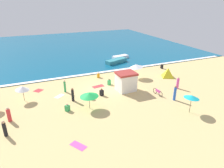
% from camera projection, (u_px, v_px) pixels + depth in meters
% --- Properties ---
extents(ground_plane, '(60.00, 60.00, 0.00)m').
position_uv_depth(ground_plane, '(100.00, 90.00, 27.30)').
color(ground_plane, '#D8B775').
extents(ocean_water, '(60.00, 44.00, 0.10)m').
position_uv_depth(ocean_water, '(62.00, 47.00, 51.01)').
color(ocean_water, '#0F567A').
rests_on(ocean_water, ground_plane).
extents(wave_breaker_foam, '(57.00, 0.70, 0.01)m').
position_uv_depth(wave_breaker_foam, '(87.00, 74.00, 32.60)').
color(wave_breaker_foam, white).
rests_on(wave_breaker_foam, ocean_water).
extents(lifeguard_cabana, '(2.51, 2.18, 2.52)m').
position_uv_depth(lifeguard_cabana, '(126.00, 81.00, 26.65)').
color(lifeguard_cabana, white).
rests_on(lifeguard_cabana, ground_plane).
extents(beach_umbrella_0, '(1.79, 1.77, 2.14)m').
position_uv_depth(beach_umbrella_0, '(192.00, 97.00, 21.14)').
color(beach_umbrella_0, '#4C3823').
rests_on(beach_umbrella_0, ground_plane).
extents(beach_umbrella_1, '(2.53, 2.50, 2.23)m').
position_uv_depth(beach_umbrella_1, '(136.00, 66.00, 30.85)').
color(beach_umbrella_1, silver).
rests_on(beach_umbrella_1, ground_plane).
extents(beach_umbrella_2, '(2.04, 2.01, 1.97)m').
position_uv_depth(beach_umbrella_2, '(22.00, 88.00, 23.74)').
color(beach_umbrella_2, '#4C3823').
rests_on(beach_umbrella_2, ground_plane).
extents(beach_umbrella_4, '(2.35, 2.34, 1.93)m').
position_uv_depth(beach_umbrella_4, '(89.00, 95.00, 22.03)').
color(beach_umbrella_4, '#4C3823').
rests_on(beach_umbrella_4, ground_plane).
extents(beach_tent, '(2.28, 2.23, 1.43)m').
position_uv_depth(beach_tent, '(168.00, 73.00, 31.50)').
color(beach_tent, yellow).
rests_on(beach_tent, ground_plane).
extents(parked_bicycle, '(0.19, 1.82, 0.76)m').
position_uv_depth(parked_bicycle, '(158.00, 92.00, 25.70)').
color(parked_bicycle, black).
rests_on(parked_bicycle, ground_plane).
extents(beachgoer_0, '(0.62, 0.62, 0.87)m').
position_uv_depth(beachgoer_0, '(109.00, 82.00, 28.80)').
color(beachgoer_0, green).
rests_on(beachgoer_0, ground_plane).
extents(beachgoer_1, '(0.44, 0.44, 1.88)m').
position_uv_depth(beachgoer_1, '(175.00, 93.00, 24.18)').
color(beachgoer_1, blue).
rests_on(beachgoer_1, ground_plane).
extents(beachgoer_2, '(0.62, 0.62, 0.86)m').
position_uv_depth(beachgoer_2, '(67.00, 108.00, 22.05)').
color(beachgoer_2, green).
rests_on(beachgoer_2, ground_plane).
extents(beachgoer_3, '(0.48, 0.48, 1.65)m').
position_uv_depth(beachgoer_3, '(178.00, 83.00, 27.43)').
color(beachgoer_3, '#D84CA5').
rests_on(beachgoer_3, ground_plane).
extents(beachgoer_4, '(0.45, 0.45, 1.67)m').
position_uv_depth(beachgoer_4, '(73.00, 95.00, 24.02)').
color(beachgoer_4, black).
rests_on(beachgoer_4, ground_plane).
extents(beachgoer_5, '(0.50, 0.50, 0.86)m').
position_uv_depth(beachgoer_5, '(98.00, 75.00, 31.41)').
color(beachgoer_5, orange).
rests_on(beachgoer_5, ground_plane).
extents(beachgoer_6, '(0.42, 0.42, 1.57)m').
position_uv_depth(beachgoer_6, '(5.00, 129.00, 17.84)').
color(beachgoer_6, black).
rests_on(beachgoer_6, ground_plane).
extents(beachgoer_8, '(0.53, 0.53, 0.97)m').
position_uv_depth(beachgoer_8, '(102.00, 92.00, 25.53)').
color(beachgoer_8, black).
rests_on(beachgoer_8, ground_plane).
extents(beachgoer_9, '(0.51, 0.51, 1.56)m').
position_uv_depth(beachgoer_9, '(9.00, 115.00, 20.05)').
color(beachgoer_9, red).
rests_on(beachgoer_9, ground_plane).
extents(beachgoer_10, '(0.33, 0.33, 1.67)m').
position_uv_depth(beachgoer_10, '(65.00, 86.00, 26.36)').
color(beachgoer_10, green).
rests_on(beachgoer_10, ground_plane).
extents(beachgoer_11, '(0.61, 0.61, 0.85)m').
position_uv_depth(beachgoer_11, '(90.00, 96.00, 24.76)').
color(beachgoer_11, green).
rests_on(beachgoer_11, ground_plane).
extents(beachgoer_12, '(0.45, 0.45, 0.89)m').
position_uv_depth(beachgoer_12, '(162.00, 66.00, 35.45)').
color(beachgoer_12, black).
rests_on(beachgoer_12, ground_plane).
extents(beach_towel_0, '(1.44, 1.44, 0.01)m').
position_uv_depth(beach_towel_0, '(38.00, 91.00, 27.03)').
color(beach_towel_0, red).
rests_on(beach_towel_0, ground_plane).
extents(beach_towel_1, '(1.78, 1.10, 0.01)m').
position_uv_depth(beach_towel_1, '(98.00, 86.00, 28.32)').
color(beach_towel_1, red).
rests_on(beach_towel_1, ground_plane).
extents(beach_towel_2, '(1.37, 1.61, 0.01)m').
position_uv_depth(beach_towel_2, '(78.00, 146.00, 16.90)').
color(beach_towel_2, '#D84CA5').
rests_on(beach_towel_2, ground_plane).
extents(beach_towel_3, '(1.42, 1.31, 0.01)m').
position_uv_depth(beach_towel_3, '(59.00, 96.00, 25.51)').
color(beach_towel_3, white).
rests_on(beach_towel_3, ground_plane).
extents(small_boat_0, '(4.55, 2.68, 0.68)m').
position_uv_depth(small_boat_0, '(116.00, 61.00, 38.32)').
color(small_boat_0, teal).
rests_on(small_boat_0, ocean_water).
extents(small_boat_1, '(3.44, 1.82, 0.53)m').
position_uv_depth(small_boat_1, '(120.00, 57.00, 41.34)').
color(small_boat_1, white).
rests_on(small_boat_1, ocean_water).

